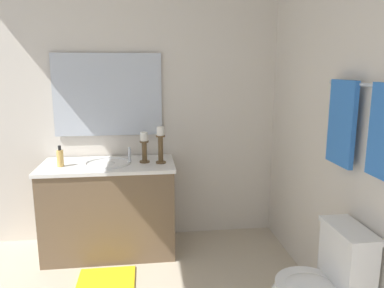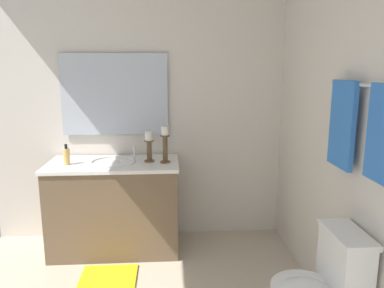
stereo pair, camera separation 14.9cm
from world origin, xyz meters
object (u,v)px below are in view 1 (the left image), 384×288
(sink_basin, at_px, (108,168))
(soap_bottle, at_px, (60,158))
(towel_near_vanity, at_px, (342,123))
(candle_holder_short, at_px, (144,147))
(candle_holder_tall, at_px, (161,144))
(vanity_cabinet, at_px, (110,208))
(mirror, at_px, (108,95))
(towel_bar, at_px, (368,85))

(sink_basin, height_order, soap_bottle, soap_bottle)
(towel_near_vanity, bearing_deg, candle_holder_short, -132.12)
(towel_near_vanity, bearing_deg, candle_holder_tall, -134.60)
(sink_basin, xyz_separation_m, candle_holder_tall, (0.04, 0.46, 0.21))
(vanity_cabinet, height_order, mirror, mirror)
(sink_basin, bearing_deg, vanity_cabinet, -90.00)
(vanity_cabinet, xyz_separation_m, mirror, (-0.28, 0.00, 0.98))
(soap_bottle, bearing_deg, towel_near_vanity, 61.54)
(soap_bottle, bearing_deg, mirror, 130.70)
(vanity_cabinet, distance_m, sink_basin, 0.37)
(vanity_cabinet, height_order, towel_bar, towel_bar)
(candle_holder_tall, bearing_deg, candle_holder_short, -105.99)
(vanity_cabinet, bearing_deg, candle_holder_tall, 85.64)
(towel_bar, bearing_deg, towel_near_vanity, -175.08)
(mirror, height_order, soap_bottle, mirror)
(sink_basin, distance_m, candle_holder_short, 0.37)
(vanity_cabinet, relative_size, towel_near_vanity, 2.23)
(soap_bottle, bearing_deg, sink_basin, 97.43)
(vanity_cabinet, distance_m, towel_near_vanity, 2.07)
(mirror, bearing_deg, towel_bar, 44.42)
(soap_bottle, bearing_deg, candle_holder_short, 94.51)
(sink_basin, height_order, candle_holder_tall, candle_holder_tall)
(sink_basin, xyz_separation_m, soap_bottle, (0.05, -0.38, 0.11))
(candle_holder_tall, height_order, candle_holder_short, candle_holder_tall)
(towel_bar, bearing_deg, candle_holder_tall, -139.30)
(vanity_cabinet, height_order, candle_holder_short, candle_holder_short)
(sink_basin, xyz_separation_m, towel_near_vanity, (1.08, 1.52, 0.53))
(vanity_cabinet, relative_size, mirror, 1.19)
(towel_bar, distance_m, towel_near_vanity, 0.32)
(candle_holder_short, xyz_separation_m, soap_bottle, (0.06, -0.70, -0.07))
(vanity_cabinet, xyz_separation_m, towel_near_vanity, (1.08, 1.52, 0.90))
(sink_basin, bearing_deg, candle_holder_short, 90.95)
(candle_holder_tall, height_order, soap_bottle, candle_holder_tall)
(vanity_cabinet, xyz_separation_m, candle_holder_tall, (0.04, 0.46, 0.58))
(vanity_cabinet, height_order, candle_holder_tall, candle_holder_tall)
(candle_holder_short, height_order, soap_bottle, candle_holder_short)
(sink_basin, relative_size, candle_holder_short, 1.50)
(vanity_cabinet, height_order, towel_near_vanity, towel_near_vanity)
(candle_holder_tall, bearing_deg, sink_basin, -94.37)
(towel_near_vanity, bearing_deg, soap_bottle, -118.46)
(soap_bottle, bearing_deg, candle_holder_tall, 91.03)
(candle_holder_tall, distance_m, candle_holder_short, 0.15)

